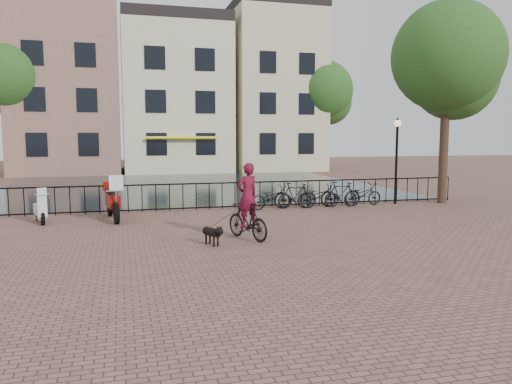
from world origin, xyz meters
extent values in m
plane|color=brown|center=(0.00, 0.00, 0.00)|extent=(100.00, 100.00, 0.00)
plane|color=black|center=(0.00, 17.30, 0.00)|extent=(20.00, 20.00, 0.00)
cube|color=black|center=(0.00, 8.00, 1.00)|extent=(20.00, 0.05, 0.05)
cube|color=black|center=(0.00, 8.00, 0.08)|extent=(20.00, 0.05, 0.05)
cube|color=brown|center=(-7.50, 30.00, 6.00)|extent=(7.50, 9.00, 12.00)
cube|color=black|center=(-7.50, 30.00, 12.40)|extent=(7.50, 9.00, 0.80)
cube|color=beige|center=(0.50, 30.00, 5.50)|extent=(8.00, 9.00, 11.00)
cube|color=black|center=(0.50, 30.00, 11.40)|extent=(8.00, 9.00, 0.80)
cube|color=yellow|center=(0.50, 25.30, 2.60)|extent=(5.00, 0.60, 0.15)
cube|color=beige|center=(8.50, 30.00, 6.25)|extent=(7.00, 9.00, 12.50)
cube|color=black|center=(8.50, 30.00, 12.90)|extent=(7.00, 9.00, 0.80)
cylinder|color=black|center=(-11.00, 27.00, 3.15)|extent=(0.36, 0.36, 6.30)
sphere|color=#274F1A|center=(-11.00, 27.00, 6.75)|extent=(5.04, 5.04, 5.04)
cylinder|color=black|center=(9.20, 7.30, 2.80)|extent=(0.36, 0.36, 5.60)
sphere|color=#274F1A|center=(9.20, 7.30, 6.00)|extent=(4.48, 4.48, 4.48)
cylinder|color=black|center=(12.00, 27.00, 2.97)|extent=(0.36, 0.36, 5.95)
sphere|color=#274F1A|center=(12.00, 27.00, 6.38)|extent=(4.76, 4.76, 4.76)
cylinder|color=black|center=(7.20, 7.60, 1.60)|extent=(0.10, 0.10, 3.20)
sphere|color=beige|center=(7.20, 7.60, 3.30)|extent=(0.30, 0.30, 0.30)
imported|color=black|center=(-0.44, 2.26, 0.53)|extent=(1.16, 1.83, 1.07)
imported|color=#5B0D20|center=(-0.44, 2.26, 1.38)|extent=(0.90, 0.76, 2.09)
imported|color=black|center=(1.80, 7.40, 0.45)|extent=(1.79, 0.88, 0.90)
imported|color=black|center=(2.75, 7.40, 0.50)|extent=(1.71, 0.68, 1.00)
imported|color=black|center=(3.70, 7.40, 0.45)|extent=(1.73, 0.64, 0.90)
imported|color=black|center=(4.65, 7.40, 0.50)|extent=(1.69, 0.56, 1.00)
imported|color=black|center=(5.60, 7.40, 0.45)|extent=(1.78, 0.81, 0.90)
camera|label=1|loc=(-3.67, -10.65, 2.80)|focal=35.00mm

